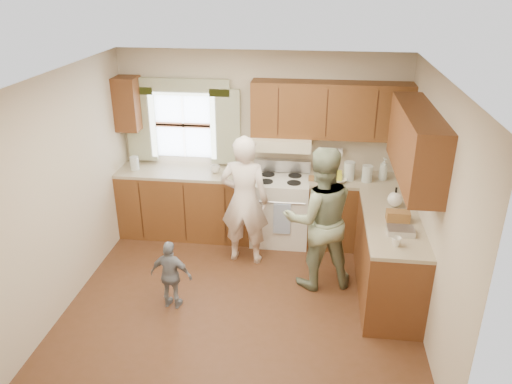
# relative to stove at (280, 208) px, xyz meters

# --- Properties ---
(room) EXTENTS (3.80, 3.80, 3.80)m
(room) POSITION_rel_stove_xyz_m (-0.30, -1.44, 0.78)
(room) COLOR #4D2C17
(room) RESTS_ON ground
(kitchen_fixtures) EXTENTS (3.80, 2.25, 2.15)m
(kitchen_fixtures) POSITION_rel_stove_xyz_m (0.31, -0.36, 0.37)
(kitchen_fixtures) COLOR #4E2A10
(kitchen_fixtures) RESTS_ON ground
(stove) EXTENTS (0.76, 0.67, 1.07)m
(stove) POSITION_rel_stove_xyz_m (0.00, 0.00, 0.00)
(stove) COLOR silver
(stove) RESTS_ON ground
(woman_left) EXTENTS (0.63, 0.44, 1.66)m
(woman_left) POSITION_rel_stove_xyz_m (-0.40, -0.59, 0.36)
(woman_left) COLOR white
(woman_left) RESTS_ON ground
(woman_right) EXTENTS (0.96, 0.83, 1.70)m
(woman_right) POSITION_rel_stove_xyz_m (0.51, -1.00, 0.38)
(woman_right) COLOR #28482A
(woman_right) RESTS_ON ground
(child) EXTENTS (0.49, 0.25, 0.80)m
(child) POSITION_rel_stove_xyz_m (-1.04, -1.66, -0.07)
(child) COLOR gray
(child) RESTS_ON ground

